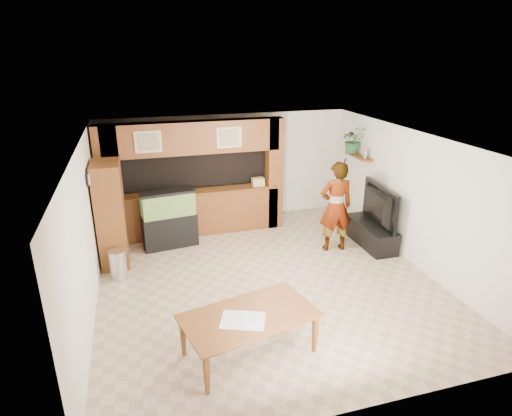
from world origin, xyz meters
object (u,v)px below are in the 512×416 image
object	(u,v)px
pantry_cabinet	(111,215)
person	(336,207)
aquarium	(169,219)
dining_table	(251,336)
television	(373,205)

from	to	relation	value
pantry_cabinet	person	distance (m)	4.51
aquarium	person	world-z (taller)	person
pantry_cabinet	dining_table	world-z (taller)	pantry_cabinet
pantry_cabinet	dining_table	distance (m)	3.95
pantry_cabinet	dining_table	bearing A→B (deg)	-61.41
pantry_cabinet	person	world-z (taller)	pantry_cabinet
aquarium	dining_table	world-z (taller)	aquarium
television	dining_table	xyz separation A→B (m)	(-3.49, -2.77, -0.59)
television	dining_table	distance (m)	4.49
aquarium	person	xyz separation A→B (m)	(3.33, -1.12, 0.35)
person	dining_table	size ratio (longest dim) A/B	1.06
dining_table	aquarium	bearing A→B (deg)	87.34
television	person	bearing A→B (deg)	95.24
pantry_cabinet	television	size ratio (longest dim) A/B	1.40
aquarium	dining_table	xyz separation A→B (m)	(0.73, -3.90, -0.30)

